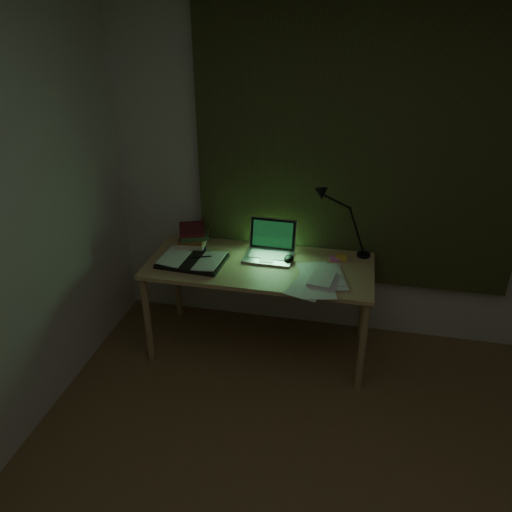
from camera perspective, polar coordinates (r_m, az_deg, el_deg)
The scene contains 11 objects.
wall_back at distance 3.50m, azimuth 11.43°, elevation 9.31°, with size 3.50×0.00×2.50m, color beige.
curtain at distance 3.41m, azimuth 11.72°, elevation 12.30°, with size 2.20×0.06×2.00m, color #2B2F17.
desk at distance 3.56m, azimuth 0.40°, elevation -5.88°, with size 1.53×0.67×0.70m, color tan, non-canonical shape.
laptop at distance 3.41m, azimuth 1.45°, elevation 1.50°, with size 0.33×0.37×0.24m, color #B9B9BE, non-canonical shape.
open_textbook at distance 3.43m, azimuth -7.29°, elevation -0.47°, with size 0.43×0.31×0.04m, color silver, non-canonical shape.
book_stack at distance 3.62m, azimuth -7.27°, elevation 2.20°, with size 0.20×0.24×0.16m, color silver, non-canonical shape.
loose_papers at distance 3.23m, azimuth 6.64°, elevation -2.40°, with size 0.34×0.36×0.02m, color silver, non-canonical shape.
mouse at distance 3.42m, azimuth 3.77°, elevation -0.30°, with size 0.07×0.11×0.04m, color black.
sticky_yellow at distance 3.50m, azimuth 9.74°, elevation -0.18°, with size 0.08×0.08×0.02m, color yellow.
sticky_pink at distance 3.48m, azimuth 9.03°, elevation -0.31°, with size 0.07×0.07×0.01m, color #FF63BD.
desk_lamp at distance 3.47m, azimuth 12.57°, elevation 3.66°, with size 0.33×0.26×0.50m, color black, non-canonical shape.
Camera 1 is at (0.01, -1.34, 2.29)m, focal length 35.00 mm.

